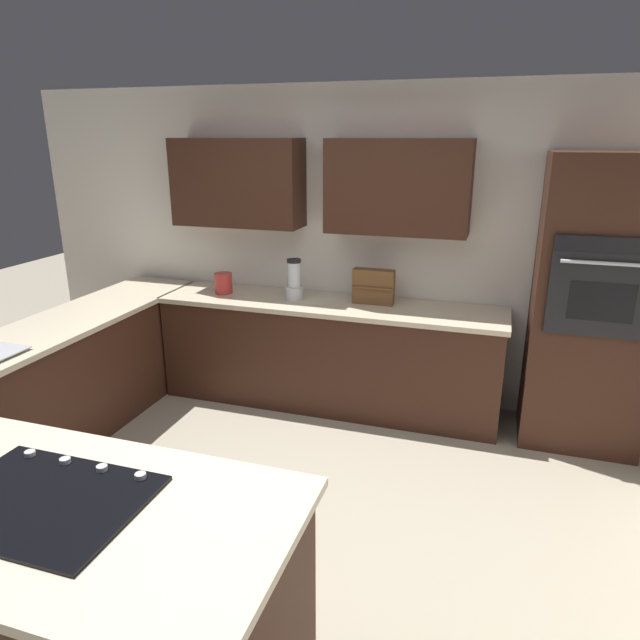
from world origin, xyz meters
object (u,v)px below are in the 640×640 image
object	(u,v)px
cooktop	(43,500)
kettle	(223,283)
wall_oven	(592,305)
spice_rack	(373,287)
blender	(294,282)

from	to	relation	value
cooktop	kettle	size ratio (longest dim) A/B	4.30
wall_oven	kettle	bearing A→B (deg)	-0.11
spice_rack	wall_oven	bearing A→B (deg)	176.99
cooktop	spice_rack	size ratio (longest dim) A/B	2.28
wall_oven	cooktop	bearing A→B (deg)	52.47
wall_oven	kettle	distance (m)	2.90
blender	spice_rack	distance (m)	0.65
spice_rack	kettle	bearing A→B (deg)	3.46
wall_oven	spice_rack	distance (m)	1.60
cooktop	spice_rack	xyz separation A→B (m)	(-0.59, -2.94, 0.13)
cooktop	spice_rack	distance (m)	3.00
cooktop	blender	xyz separation A→B (m)	(0.06, -2.86, 0.14)
wall_oven	blender	xyz separation A→B (m)	(2.25, -0.01, -0.01)
blender	spice_rack	world-z (taller)	blender
cooktop	blender	bearing A→B (deg)	-88.85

